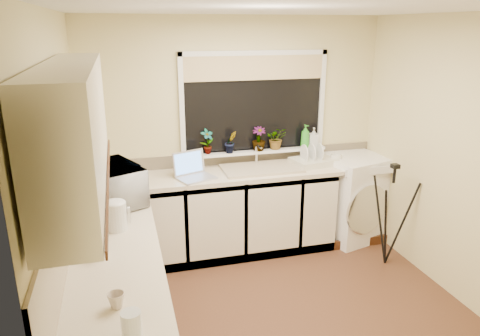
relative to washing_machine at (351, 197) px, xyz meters
name	(u,v)px	position (x,y,z in m)	size (l,w,h in m)	color
floor	(281,313)	(-1.29, -1.21, -0.48)	(3.20, 3.20, 0.00)	#543421
ceiling	(290,9)	(-1.29, -1.21, 1.97)	(3.20, 3.20, 0.00)	white
wall_back	(236,134)	(-1.29, 0.29, 0.75)	(3.20, 3.20, 0.00)	beige
wall_front	(400,278)	(-1.29, -2.71, 0.75)	(3.20, 3.20, 0.00)	beige
wall_left	(65,197)	(-2.89, -1.21, 0.75)	(3.00, 3.00, 0.00)	beige
wall_right	(460,162)	(0.31, -1.21, 0.75)	(3.00, 3.00, 0.00)	beige
base_cabinet_back	(213,216)	(-1.61, -0.01, -0.05)	(2.55, 0.60, 0.86)	silver
base_cabinet_left	(120,316)	(-2.59, -1.51, -0.05)	(0.54, 2.40, 0.86)	silver
worktop_back	(243,173)	(-1.29, -0.01, 0.40)	(3.20, 0.60, 0.04)	beige
worktop_left	(115,258)	(-2.59, -1.51, 0.40)	(0.60, 2.40, 0.04)	beige
upper_cabinet	(75,127)	(-2.73, -1.66, 1.32)	(0.28, 1.90, 0.70)	silver
splashback_left	(64,229)	(-2.88, -1.51, 0.65)	(0.02, 2.40, 0.45)	beige
splashback_back	(236,157)	(-1.29, 0.27, 0.49)	(3.20, 0.02, 0.14)	beige
window_glass	(254,104)	(-1.09, 0.27, 1.07)	(1.50, 0.02, 1.00)	black
window_blind	(255,68)	(-1.09, 0.25, 1.45)	(1.50, 0.02, 0.25)	tan
windowsill	(255,152)	(-1.09, 0.22, 0.56)	(1.60, 0.14, 0.03)	white
sink	(261,168)	(-1.09, -0.01, 0.43)	(0.82, 0.46, 0.03)	tan
faucet	(256,154)	(-1.09, 0.17, 0.54)	(0.03, 0.03, 0.24)	silver
washing_machine	(351,197)	(0.00, 0.00, 0.00)	(0.68, 0.65, 0.96)	white
laptop	(193,171)	(-1.82, -0.08, 0.49)	(0.42, 0.40, 0.26)	#ADACB4
kettle	(116,216)	(-2.57, -1.12, 0.52)	(0.16, 0.16, 0.21)	silver
dish_rack	(313,161)	(-0.49, 0.01, 0.45)	(0.45, 0.33, 0.07)	beige
tripod	(390,215)	(0.05, -0.69, 0.05)	(0.52, 0.52, 1.07)	black
glass_jug	(132,325)	(-2.51, -2.39, 0.49)	(0.10, 0.10, 0.14)	silver
steel_jar	(101,250)	(-2.67, -1.53, 0.48)	(0.08, 0.08, 0.12)	silver
microwave	(113,184)	(-2.59, -0.57, 0.59)	(0.60, 0.41, 0.33)	white
plant_a	(207,142)	(-1.62, 0.21, 0.70)	(0.14, 0.10, 0.27)	#999999
plant_b	(231,142)	(-1.37, 0.18, 0.69)	(0.13, 0.11, 0.24)	#999999
plant_c	(259,139)	(-1.06, 0.20, 0.70)	(0.15, 0.15, 0.26)	#999999
plant_d	(276,138)	(-0.85, 0.21, 0.69)	(0.22, 0.19, 0.24)	#999999
soap_bottle_green	(305,136)	(-0.52, 0.18, 0.70)	(0.10, 0.10, 0.26)	green
soap_bottle_clear	(314,137)	(-0.41, 0.20, 0.68)	(0.10, 0.10, 0.21)	#999999
cup_back	(336,159)	(-0.23, -0.01, 0.47)	(0.13, 0.13, 0.10)	silver
cup_left	(116,300)	(-2.58, -2.11, 0.46)	(0.09, 0.09, 0.09)	#C0AF9E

